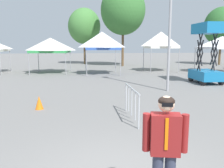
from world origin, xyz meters
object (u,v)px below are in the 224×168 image
person_foreground (165,146)px  tree_behind_tents_right (84,26)px  light_pole_near_lift (171,2)px  canopy_tent_behind_center (102,41)px  crowd_barrier_mid_lot (132,97)px  scissor_lift (206,65)px  canopy_tent_center (161,40)px  traffic_cone_lot_center (39,103)px  canopy_tent_left_of_center (222,43)px  canopy_tent_far_left (50,45)px  tree_behind_tents_center (222,26)px  tree_behind_tents_left (123,10)px

person_foreground → tree_behind_tents_right: bearing=91.8°
person_foreground → light_pole_near_lift: (3.42, 9.19, 3.64)m
canopy_tent_behind_center → person_foreground: (-0.48, -17.16, -1.80)m
crowd_barrier_mid_lot → canopy_tent_behind_center: bearing=89.9°
canopy_tent_behind_center → scissor_lift: 8.70m
canopy_tent_center → traffic_cone_lot_center: bearing=-125.6°
person_foreground → crowd_barrier_mid_lot: person_foreground is taller
canopy_tent_behind_center → canopy_tent_left_of_center: size_ratio=0.98×
person_foreground → tree_behind_tents_right: (-0.90, 28.46, 3.86)m
canopy_tent_far_left → scissor_lift: (10.83, -7.21, -1.28)m
light_pole_near_lift → tree_behind_tents_center: (12.67, 16.03, 0.10)m
canopy_tent_far_left → tree_behind_tents_left: tree_behind_tents_left is taller
canopy_tent_far_left → canopy_tent_behind_center: bearing=-18.5°
canopy_tent_behind_center → light_pole_near_lift: size_ratio=0.44×
canopy_tent_center → canopy_tent_left_of_center: 5.43m
scissor_lift → person_foreground: (-6.83, -11.45, -0.15)m
canopy_tent_left_of_center → light_pole_near_lift: size_ratio=0.45×
tree_behind_tents_right → tree_behind_tents_center: 17.31m
canopy_tent_center → light_pole_near_lift: bearing=-106.0°
canopy_tent_far_left → tree_behind_tents_center: bearing=18.1°
canopy_tent_left_of_center → tree_behind_tents_left: (-7.80, 7.69, 3.75)m
canopy_tent_left_of_center → canopy_tent_far_left: bearing=174.4°
tree_behind_tents_left → crowd_barrier_mid_lot: 21.32m
tree_behind_tents_right → tree_behind_tents_left: 5.95m
canopy_tent_behind_center → canopy_tent_left_of_center: (10.87, -0.02, -0.13)m
tree_behind_tents_right → tree_behind_tents_center: size_ratio=1.00×
canopy_tent_far_left → canopy_tent_center: size_ratio=0.92×
light_pole_near_lift → tree_behind_tents_center: bearing=51.7°
light_pole_near_lift → tree_behind_tents_center: 20.44m
tree_behind_tents_right → tree_behind_tents_left: tree_behind_tents_left is taller
canopy_tent_behind_center → tree_behind_tents_left: (3.07, 7.67, 3.61)m
traffic_cone_lot_center → canopy_tent_far_left: bearing=95.1°
canopy_tent_left_of_center → crowd_barrier_mid_lot: 16.78m
scissor_lift → tree_behind_tents_left: bearing=103.8°
canopy_tent_far_left → crowd_barrier_mid_lot: canopy_tent_far_left is taller
scissor_lift → tree_behind_tents_right: tree_behind_tents_right is taller
canopy_tent_behind_center → tree_behind_tents_center: tree_behind_tents_center is taller
canopy_tent_behind_center → canopy_tent_far_left: bearing=161.5°
light_pole_near_lift → traffic_cone_lot_center: bearing=-154.3°
light_pole_near_lift → crowd_barrier_mid_lot: bearing=-122.5°
canopy_tent_left_of_center → person_foreground: bearing=-123.5°
tree_behind_tents_left → light_pole_near_lift: bearing=-90.5°
canopy_tent_behind_center → traffic_cone_lot_center: (-3.36, -11.00, -2.58)m
person_foreground → tree_behind_tents_left: (3.55, 24.83, 5.41)m
person_foreground → traffic_cone_lot_center: (-2.88, 6.16, -0.77)m
tree_behind_tents_center → scissor_lift: bearing=-123.9°
canopy_tent_left_of_center → scissor_lift: (-4.52, -5.69, -1.52)m
canopy_tent_center → person_foreground: canopy_tent_center is taller
canopy_tent_center → person_foreground: size_ratio=2.09×
canopy_tent_left_of_center → crowd_barrier_mid_lot: bearing=-130.8°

